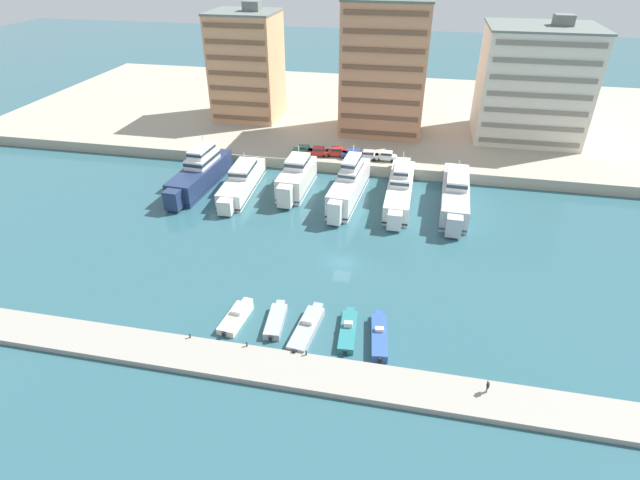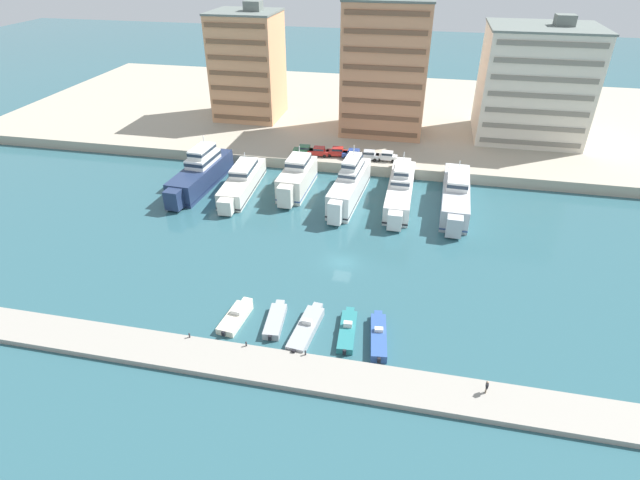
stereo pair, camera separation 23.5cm
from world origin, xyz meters
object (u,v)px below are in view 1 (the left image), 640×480
(yacht_ivory_left, at_px, (242,181))
(car_silver_center, at_px, (368,155))
(yacht_silver_center_right, at_px, (455,194))
(motorboat_grey_left, at_px, (276,320))
(car_red_mid_left, at_px, (337,151))
(car_blue_center_left, at_px, (353,154))
(yacht_white_center_left, at_px, (349,185))
(car_green_far_left, at_px, (303,150))
(yacht_navy_far_left, at_px, (200,173))
(pedestrian_near_edge, at_px, (488,385))
(motorboat_cream_far_left, at_px, (236,317))
(yacht_ivory_mid_left, at_px, (296,178))
(motorboat_grey_mid_left, at_px, (307,328))
(car_red_left, at_px, (318,151))
(motorboat_teal_center_left, at_px, (348,330))
(car_white_center_right, at_px, (386,156))
(motorboat_blue_center, at_px, (379,336))
(yacht_white_center, at_px, (400,188))

(yacht_ivory_left, distance_m, car_silver_center, 25.01)
(yacht_ivory_left, distance_m, yacht_silver_center_right, 36.99)
(motorboat_grey_left, relative_size, car_red_mid_left, 1.63)
(car_blue_center_left, xyz_separation_m, car_silver_center, (2.96, 0.00, 0.00))
(yacht_white_center_left, xyz_separation_m, car_green_far_left, (-11.19, 13.55, 0.33))
(yacht_navy_far_left, distance_m, yacht_white_center_left, 27.10)
(car_blue_center_left, bearing_deg, pedestrian_near_edge, -68.31)
(car_red_mid_left, bearing_deg, yacht_navy_far_left, -148.02)
(motorboat_cream_far_left, bearing_deg, car_red_mid_left, 85.69)
(yacht_ivory_mid_left, bearing_deg, yacht_white_center_left, -9.33)
(motorboat_grey_mid_left, height_order, car_red_left, car_red_left)
(yacht_ivory_mid_left, xyz_separation_m, motorboat_grey_left, (6.21, -35.29, -2.00))
(yacht_ivory_left, xyz_separation_m, motorboat_grey_left, (15.71, -33.31, -1.33))
(motorboat_teal_center_left, height_order, car_red_mid_left, car_red_mid_left)
(car_silver_center, bearing_deg, yacht_ivory_mid_left, -133.46)
(yacht_navy_far_left, distance_m, motorboat_teal_center_left, 46.58)
(car_white_center_right, bearing_deg, yacht_ivory_left, -149.81)
(yacht_ivory_mid_left, relative_size, motorboat_cream_far_left, 2.24)
(car_green_far_left, relative_size, car_red_left, 1.01)
(yacht_ivory_left, xyz_separation_m, car_red_mid_left, (14.55, 14.32, 1.26))
(car_red_mid_left, xyz_separation_m, car_blue_center_left, (3.26, -0.45, 0.00))
(motorboat_cream_far_left, bearing_deg, yacht_ivory_mid_left, 92.31)
(motorboat_blue_center, relative_size, car_blue_center_left, 1.96)
(car_red_left, bearing_deg, pedestrian_near_edge, -62.23)
(car_red_left, bearing_deg, yacht_ivory_mid_left, -97.12)
(yacht_navy_far_left, bearing_deg, car_white_center_right, 23.24)
(pedestrian_near_edge, bearing_deg, yacht_white_center_left, 116.46)
(yacht_silver_center_right, xyz_separation_m, car_silver_center, (-16.19, 12.36, 0.87))
(yacht_ivory_mid_left, xyz_separation_m, car_red_left, (1.47, 11.80, 0.59))
(yacht_ivory_left, bearing_deg, motorboat_blue_center, -50.31)
(yacht_ivory_mid_left, distance_m, car_red_mid_left, 13.35)
(yacht_silver_center_right, distance_m, motorboat_blue_center, 36.34)
(motorboat_grey_left, height_order, car_red_mid_left, car_red_mid_left)
(yacht_ivory_mid_left, relative_size, motorboat_teal_center_left, 1.99)
(car_green_far_left, xyz_separation_m, car_blue_center_left, (9.83, -0.07, 0.00))
(car_red_mid_left, relative_size, pedestrian_near_edge, 2.68)
(yacht_silver_center_right, relative_size, pedestrian_near_edge, 14.25)
(yacht_white_center, relative_size, car_red_left, 5.40)
(yacht_navy_far_left, bearing_deg, car_silver_center, 25.33)
(yacht_silver_center_right, height_order, motorboat_teal_center_left, yacht_silver_center_right)
(car_blue_center_left, bearing_deg, motorboat_grey_mid_left, -87.83)
(yacht_silver_center_right, relative_size, car_blue_center_left, 5.36)
(motorboat_blue_center, bearing_deg, yacht_silver_center_right, 75.57)
(motorboat_blue_center, bearing_deg, car_green_far_left, 112.73)
(motorboat_cream_far_left, xyz_separation_m, car_silver_center, (9.84, 47.55, 2.60))
(yacht_white_center, bearing_deg, motorboat_teal_center_left, -95.54)
(yacht_silver_center_right, height_order, motorboat_blue_center, yacht_silver_center_right)
(yacht_white_center, distance_m, motorboat_grey_left, 37.50)
(car_silver_center, bearing_deg, car_red_left, -179.42)
(motorboat_grey_mid_left, bearing_deg, motorboat_blue_center, 2.62)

